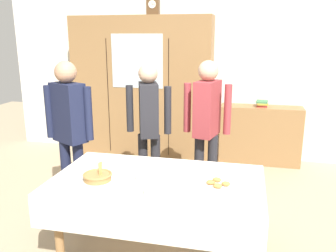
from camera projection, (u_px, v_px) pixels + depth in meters
ground_plane at (163, 243)px, 3.27m from camera, size 12.00×12.00×0.00m
back_wall at (203, 70)px, 5.43m from camera, size 6.40×0.10×2.70m
dining_table at (156, 191)px, 2.88m from camera, size 1.73×1.02×0.73m
wall_cabinet at (142, 88)px, 5.41m from camera, size 2.14×0.46×2.16m
mantel_clock at (153, 7)px, 5.06m from camera, size 0.18×0.11×0.24m
bookshelf_low at (260, 135)px, 5.23m from camera, size 1.18×0.35×0.87m
book_stack at (262, 104)px, 5.11m from camera, size 0.18×0.23×0.09m
tea_cup_mid_right at (140, 177)px, 2.85m from camera, size 0.13×0.13×0.06m
tea_cup_far_left at (149, 192)px, 2.58m from camera, size 0.13×0.13×0.06m
tea_cup_near_right at (137, 165)px, 3.11m from camera, size 0.13×0.13×0.06m
bread_basket at (98, 176)px, 2.86m from camera, size 0.24×0.24×0.16m
pastry_plate at (218, 185)px, 2.75m from camera, size 0.28×0.28×0.05m
spoon_near_left at (177, 165)px, 3.18m from camera, size 0.12×0.02×0.01m
spoon_near_right at (208, 170)px, 3.08m from camera, size 0.12×0.02×0.01m
person_by_cabinet at (149, 120)px, 3.93m from camera, size 0.52×0.41×1.58m
person_behind_table_right at (69, 124)px, 3.60m from camera, size 0.52×0.35×1.64m
person_near_right_end at (207, 119)px, 3.83m from camera, size 0.52×0.40×1.63m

